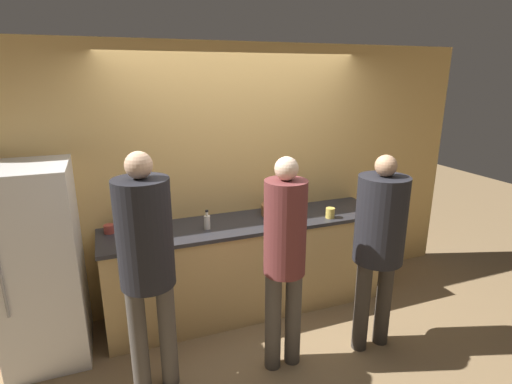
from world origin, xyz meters
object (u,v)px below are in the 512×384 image
Objects in this scene: fruit_bowl at (279,209)px; cup_yellow at (330,213)px; refrigerator at (40,265)px; person_center at (285,250)px; person_left at (146,253)px; person_right at (379,234)px; bottle_clear at (207,222)px; bottle_amber at (302,200)px; cup_red at (109,229)px; utensil_crock at (125,221)px.

fruit_bowl reaches higher than cup_yellow.
refrigerator is 0.95× the size of person_center.
person_center is at bearing -25.18° from refrigerator.
person_left is at bearing -42.77° from refrigerator.
person_center reaches higher than person_right.
bottle_clear is 1.11m from bottle_amber.
bottle_amber is (1.69, 0.94, -0.09)m from person_left.
person_right reaches higher than fruit_bowl.
bottle_clear reaches higher than cup_red.
person_right is (1.83, -0.17, -0.07)m from person_left.
utensil_crock is (-1.09, 1.08, 0.00)m from person_center.
person_right is at bearing -88.76° from cup_yellow.
person_left is 1.90m from cup_yellow.
fruit_bowl is at bearing 2.66° from refrigerator.
refrigerator reaches higher than bottle_amber.
refrigerator is 2.49m from bottle_amber.
person_center is 1.26m from bottle_amber.
person_right is at bearing -5.42° from person_left.
utensil_crock is (0.69, 0.25, 0.20)m from refrigerator.
refrigerator is 18.27× the size of cup_red.
person_left is at bearing -75.89° from cup_red.
fruit_bowl is (-0.44, 1.00, -0.05)m from person_right.
person_center reaches higher than refrigerator.
bottle_amber is 2.04× the size of cup_yellow.
fruit_bowl is at bearing 30.77° from person_left.
person_left is (0.78, -0.72, 0.29)m from refrigerator.
bottle_amber is 2.29× the size of cup_red.
person_left is at bearing -149.23° from fruit_bowl.
utensil_crock is 3.26× the size of cup_red.
cup_yellow is (1.90, -0.41, -0.03)m from utensil_crock.
cup_red is (-1.24, 1.04, -0.04)m from person_center.
person_center is at bearing -64.20° from bottle_clear.
utensil_crock is at bearing 95.21° from person_left.
cup_red is at bearing -162.51° from utensil_crock.
person_center is 1.02× the size of person_right.
person_center is 1.54m from utensil_crock.
person_center is 9.62× the size of bottle_clear.
fruit_bowl is at bearing 8.81° from bottle_clear.
person_left reaches higher than cup_yellow.
cup_yellow is at bearing 17.17° from person_left.
bottle_amber reaches higher than cup_red.
person_left reaches higher than cup_red.
refrigerator is 1.40m from bottle_clear.
person_left is 6.23× the size of utensil_crock.
person_center reaches higher than bottle_amber.
cup_yellow is (1.20, -0.14, -0.02)m from bottle_clear.
bottle_amber is (0.69, 1.05, 0.00)m from person_center.
cup_yellow is (0.43, -0.26, -0.00)m from fruit_bowl.
person_right is 5.81× the size of utensil_crock.
cup_red is (-0.14, -0.05, -0.04)m from utensil_crock.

